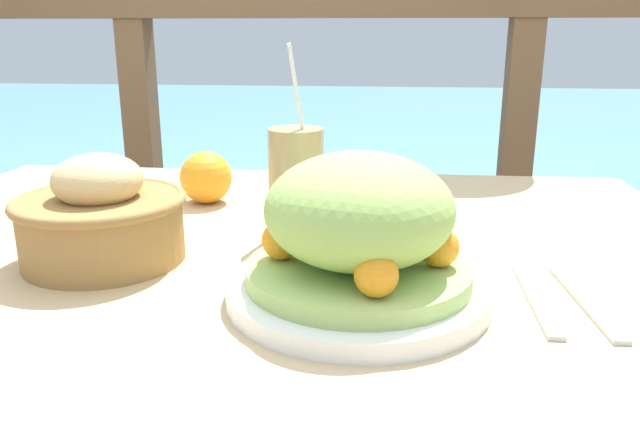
{
  "coord_description": "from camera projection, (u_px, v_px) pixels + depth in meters",
  "views": [
    {
      "loc": [
        0.14,
        -0.74,
        1.02
      ],
      "look_at": [
        0.07,
        -0.05,
        0.82
      ],
      "focal_mm": 35.0,
      "sensor_mm": 36.0,
      "label": 1
    }
  ],
  "objects": [
    {
      "name": "sea_backdrop",
      "position": [
        361.0,
        153.0,
        4.04
      ],
      "size": [
        12.0,
        4.0,
        0.51
      ],
      "color": "#568EA8",
      "rests_on": "ground_plane"
    },
    {
      "name": "drink_glass",
      "position": [
        296.0,
        185.0,
        0.8
      ],
      "size": [
        0.07,
        0.07,
        0.25
      ],
      "color": "tan",
      "rests_on": "patio_table"
    },
    {
      "name": "railing_fence",
      "position": [
        324.0,
        123.0,
        1.5
      ],
      "size": [
        2.8,
        0.08,
        1.14
      ],
      "color": "brown",
      "rests_on": "ground_plane"
    },
    {
      "name": "salad_plate",
      "position": [
        359.0,
        238.0,
        0.62
      ],
      "size": [
        0.27,
        0.27,
        0.15
      ],
      "color": "white",
      "rests_on": "patio_table"
    },
    {
      "name": "orange_near_basket",
      "position": [
        206.0,
        178.0,
        0.98
      ],
      "size": [
        0.08,
        0.08,
        0.08
      ],
      "color": "orange",
      "rests_on": "patio_table"
    },
    {
      "name": "bread_basket",
      "position": [
        102.0,
        217.0,
        0.73
      ],
      "size": [
        0.2,
        0.2,
        0.13
      ],
      "color": "olive",
      "rests_on": "patio_table"
    },
    {
      "name": "knife",
      "position": [
        585.0,
        300.0,
        0.63
      ],
      "size": [
        0.03,
        0.18,
        0.0
      ],
      "color": "silver",
      "rests_on": "patio_table"
    },
    {
      "name": "fork",
      "position": [
        536.0,
        297.0,
        0.63
      ],
      "size": [
        0.02,
        0.18,
        0.0
      ],
      "color": "silver",
      "rests_on": "patio_table"
    },
    {
      "name": "patio_table",
      "position": [
        269.0,
        316.0,
        0.82
      ],
      "size": [
        1.15,
        0.87,
        0.76
      ],
      "color": "tan",
      "rests_on": "ground_plane"
    }
  ]
}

